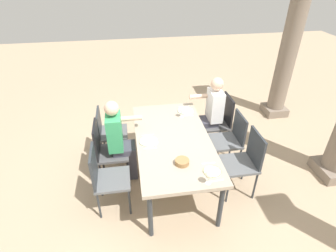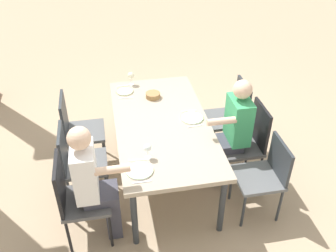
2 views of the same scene
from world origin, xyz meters
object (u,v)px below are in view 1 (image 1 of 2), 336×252
(chair_mid_south, at_px, (106,149))
(diner_man_white, at_px, (120,139))
(wine_glass_0, at_px, (182,110))
(plate_0, at_px, (186,111))
(plate_1, at_px, (149,141))
(chair_east_north, at_px, (245,159))
(plate_2, at_px, (212,171))
(bread_basket, at_px, (182,162))
(chair_mid_north, at_px, (231,137))
(chair_east_south, at_px, (105,176))
(wine_glass_2, at_px, (209,175))
(stone_column_near, at_px, (290,44))
(dining_table, at_px, (173,142))
(diner_woman_green, at_px, (210,112))
(chair_west_north, at_px, (220,119))
(chair_west_south, at_px, (108,130))

(chair_mid_south, relative_size, diner_man_white, 0.74)
(wine_glass_0, bearing_deg, plate_0, 149.03)
(plate_1, bearing_deg, chair_mid_south, -109.71)
(chair_east_north, bearing_deg, plate_2, -58.04)
(plate_1, distance_m, bread_basket, 0.62)
(chair_mid_north, bearing_deg, wine_glass_0, -117.02)
(chair_east_south, height_order, wine_glass_0, chair_east_south)
(chair_mid_south, relative_size, plate_0, 3.68)
(chair_mid_south, bearing_deg, wine_glass_0, 106.92)
(chair_mid_south, height_order, wine_glass_2, chair_mid_south)
(chair_mid_north, xyz_separation_m, wine_glass_0, (-0.35, -0.69, 0.33))
(chair_mid_south, relative_size, stone_column_near, 0.32)
(dining_table, distance_m, chair_mid_south, 0.96)
(stone_column_near, height_order, plate_0, stone_column_near)
(diner_woman_green, distance_m, plate_2, 1.49)
(chair_mid_south, height_order, plate_0, chair_mid_south)
(diner_man_white, xyz_separation_m, wine_glass_2, (1.09, 0.95, 0.19))
(chair_mid_south, relative_size, bread_basket, 5.54)
(chair_east_north, height_order, diner_woman_green, diner_woman_green)
(chair_mid_north, relative_size, chair_east_south, 0.98)
(plate_2, bearing_deg, chair_east_south, -106.30)
(plate_1, bearing_deg, diner_man_white, -119.34)
(chair_west_north, xyz_separation_m, diner_woman_green, (-0.00, -0.18, 0.15))
(chair_east_north, distance_m, plate_0, 1.24)
(bread_basket, bearing_deg, dining_table, -178.25)
(dining_table, xyz_separation_m, stone_column_near, (-1.61, 2.46, 0.77))
(chair_mid_north, height_order, plate_1, chair_mid_north)
(chair_mid_north, distance_m, wine_glass_2, 1.33)
(diner_man_white, bearing_deg, wine_glass_0, 110.23)
(plate_0, bearing_deg, dining_table, -24.93)
(plate_2, distance_m, bread_basket, 0.37)
(chair_west_south, height_order, bread_basket, chair_west_south)
(diner_woman_green, bearing_deg, plate_1, -55.75)
(wine_glass_2, bearing_deg, chair_mid_north, 147.68)
(chair_east_south, height_order, plate_0, chair_east_south)
(chair_west_south, relative_size, plate_2, 4.07)
(chair_east_north, height_order, bread_basket, chair_east_north)
(chair_west_north, distance_m, chair_east_north, 1.06)
(chair_east_north, height_order, chair_east_south, chair_east_north)
(chair_west_north, bearing_deg, chair_mid_south, -74.40)
(wine_glass_0, height_order, plate_2, wine_glass_0)
(chair_west_south, distance_m, plate_2, 1.91)
(chair_mid_south, relative_size, plate_1, 3.69)
(chair_west_south, relative_size, wine_glass_0, 5.46)
(chair_west_south, relative_size, diner_woman_green, 0.67)
(chair_mid_north, distance_m, plate_1, 1.29)
(plate_2, bearing_deg, stone_column_near, 137.68)
(chair_west_north, bearing_deg, chair_mid_north, -0.64)
(chair_mid_north, xyz_separation_m, chair_east_south, (0.55, -1.84, -0.00))
(chair_east_north, height_order, diner_man_white, diner_man_white)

